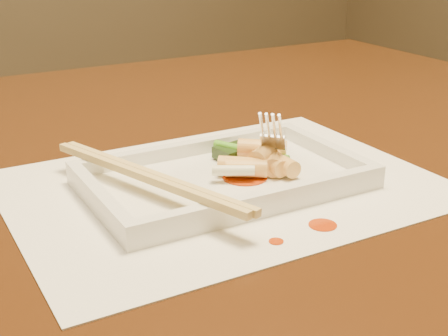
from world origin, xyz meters
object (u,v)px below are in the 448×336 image
table (126,236)px  plate_base (224,182)px  fork (277,89)px  chopstick_a (144,177)px  placemat (224,186)px

table → plate_base: plate_base is taller
plate_base → fork: size_ratio=1.86×
plate_base → chopstick_a: (-0.08, 0.00, 0.02)m
placemat → chopstick_a: size_ratio=1.64×
table → placemat: (0.05, -0.14, 0.10)m
plate_base → fork: (0.07, 0.02, 0.08)m
fork → placemat: bearing=-165.6°
table → plate_base: (0.05, -0.14, 0.11)m
table → placemat: size_ratio=3.50×
placemat → chopstick_a: (-0.08, 0.00, 0.03)m
fork → plate_base: bearing=-165.6°
plate_base → placemat: bearing=180.0°
placemat → chopstick_a: 0.09m
placemat → plate_base: bearing=0.0°
placemat → table: bearing=111.8°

